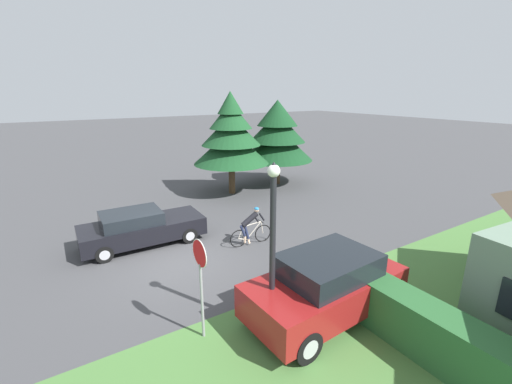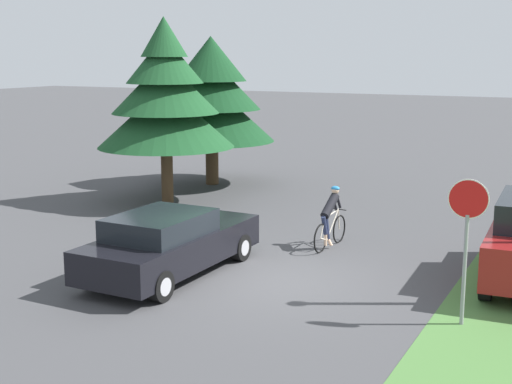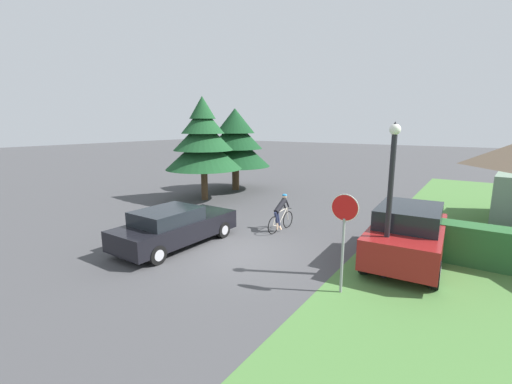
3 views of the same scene
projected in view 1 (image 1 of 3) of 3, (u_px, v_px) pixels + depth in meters
ground_plane at (177, 262)px, 12.22m from camera, size 140.00×140.00×0.00m
sedan_left_lane at (141, 228)px, 13.47m from camera, size 1.98×4.71×1.42m
cyclist at (251, 227)px, 13.48m from camera, size 0.44×1.82×1.53m
parked_suv_right at (326, 286)px, 9.06m from camera, size 2.27×4.51×1.82m
stop_sign at (200, 270)px, 8.02m from camera, size 0.69×0.07×2.63m
street_lamp at (273, 237)px, 8.02m from camera, size 0.30×0.30×4.39m
conifer_tall_near at (231, 136)px, 19.54m from camera, size 4.35×4.35×5.88m
conifer_tall_far at (277, 135)px, 21.70m from camera, size 4.57×4.57×5.36m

